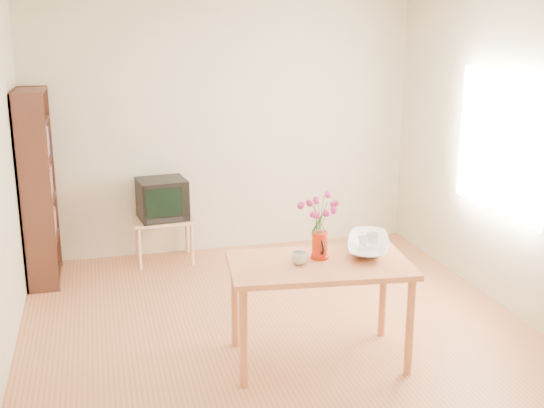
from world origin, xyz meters
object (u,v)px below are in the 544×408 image
object	(u,v)px
bowl	(369,222)
table	(319,275)
pitcher	(320,246)
television	(162,198)
mug	(300,258)

from	to	relation	value
bowl	table	bearing A→B (deg)	-158.45
table	bowl	size ratio (longest dim) A/B	2.96
pitcher	television	xyz separation A→B (m)	(-0.89, 2.30, -0.17)
pitcher	mug	distance (m)	0.20
mug	bowl	bearing A→B (deg)	-159.60
pitcher	table	bearing A→B (deg)	-101.31
table	pitcher	distance (m)	0.20
table	mug	bearing A→B (deg)	-174.84
table	pitcher	bearing A→B (deg)	78.65
pitcher	television	world-z (taller)	pitcher
table	mug	size ratio (longest dim) A/B	12.00
bowl	mug	bearing A→B (deg)	-163.77
pitcher	television	bearing A→B (deg)	117.22
pitcher	bowl	world-z (taller)	bowl
table	television	distance (m)	2.54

